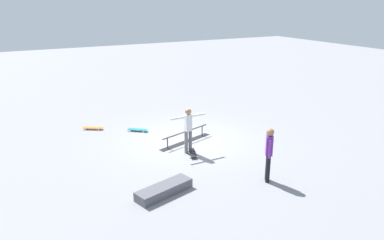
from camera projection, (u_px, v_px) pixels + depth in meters
name	position (u px, v px, depth m)	size (l,w,h in m)	color
ground_plane	(188.00, 141.00, 13.74)	(60.00, 60.00, 0.00)	gray
grind_rail	(186.00, 137.00, 13.55)	(2.35, 0.95, 0.43)	black
skate_ledge	(164.00, 190.00, 9.95)	(1.66, 0.49, 0.26)	#595960
skater_main	(188.00, 127.00, 12.39)	(1.28, 0.22, 1.58)	slate
skateboard_main	(193.00, 153.00, 12.47)	(0.47, 0.82, 0.09)	black
bystander_purple_shirt	(269.00, 152.00, 10.42)	(0.27, 0.34, 1.61)	black
loose_skateboard_teal	(138.00, 130.00, 14.69)	(0.74, 0.66, 0.09)	teal
loose_skateboard_orange	(93.00, 128.00, 14.89)	(0.78, 0.60, 0.09)	orange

